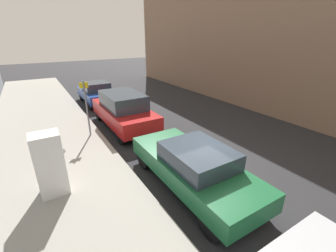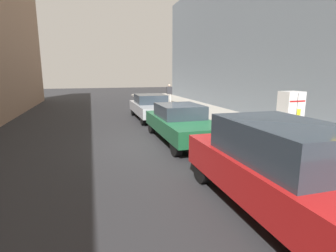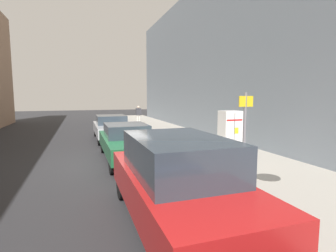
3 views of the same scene
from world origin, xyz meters
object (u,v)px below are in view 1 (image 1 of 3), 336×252
(discarded_refrigerator, at_px, (50,164))
(parked_sedan_green, at_px, (194,166))
(parked_suv_red, at_px, (124,110))
(parked_hatchback_blue, at_px, (96,92))
(street_sign_post, at_px, (86,106))

(discarded_refrigerator, bearing_deg, parked_sedan_green, -24.84)
(parked_sedan_green, relative_size, parked_suv_red, 1.01)
(discarded_refrigerator, distance_m, parked_hatchback_blue, 9.75)
(parked_hatchback_blue, bearing_deg, parked_suv_red, -90.00)
(parked_sedan_green, bearing_deg, street_sign_post, 109.12)
(street_sign_post, distance_m, parked_hatchback_blue, 5.86)
(street_sign_post, height_order, parked_sedan_green, street_sign_post)
(parked_sedan_green, bearing_deg, parked_suv_red, 90.00)
(parked_suv_red, relative_size, parked_hatchback_blue, 1.20)
(discarded_refrigerator, relative_size, street_sign_post, 0.74)
(discarded_refrigerator, height_order, parked_sedan_green, discarded_refrigerator)
(street_sign_post, bearing_deg, parked_sedan_green, -70.88)
(parked_sedan_green, height_order, parked_hatchback_blue, parked_hatchback_blue)
(street_sign_post, bearing_deg, parked_suv_red, 14.46)
(discarded_refrigerator, bearing_deg, parked_suv_red, 47.72)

